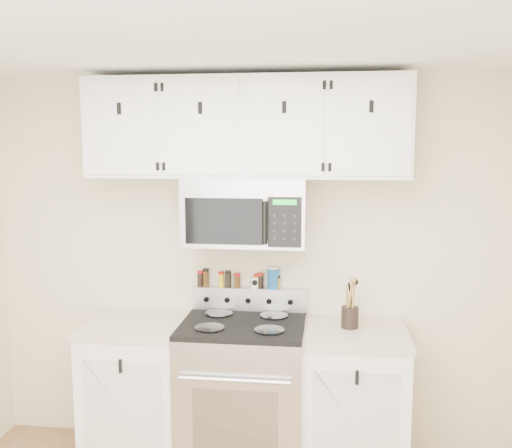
{
  "coord_description": "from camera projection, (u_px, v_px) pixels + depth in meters",
  "views": [
    {
      "loc": [
        0.5,
        -1.97,
        2.03
      ],
      "look_at": [
        0.08,
        1.45,
        1.57
      ],
      "focal_mm": 40.0,
      "sensor_mm": 36.0,
      "label": 1
    }
  ],
  "objects": [
    {
      "name": "back_wall",
      "position": [
        250.0,
        265.0,
        3.82
      ],
      "size": [
        3.5,
        0.01,
        2.5
      ],
      "primitive_type": "cube",
      "color": "beige",
      "rests_on": "floor"
    },
    {
      "name": "ceiling",
      "position": [
        180.0,
        9.0,
        1.93
      ],
      "size": [
        3.5,
        3.5,
        0.01
      ],
      "primitive_type": "cube",
      "color": "white",
      "rests_on": "back_wall"
    },
    {
      "name": "range",
      "position": [
        243.0,
        393.0,
        3.61
      ],
      "size": [
        0.76,
        0.65,
        1.1
      ],
      "color": "#B7B7BA",
      "rests_on": "floor"
    },
    {
      "name": "base_cabinet_left",
      "position": [
        139.0,
        390.0,
        3.71
      ],
      "size": [
        0.64,
        0.62,
        0.92
      ],
      "color": "white",
      "rests_on": "floor"
    },
    {
      "name": "base_cabinet_right",
      "position": [
        353.0,
        401.0,
        3.55
      ],
      "size": [
        0.64,
        0.62,
        0.92
      ],
      "color": "white",
      "rests_on": "floor"
    },
    {
      "name": "microwave",
      "position": [
        246.0,
        211.0,
        3.58
      ],
      "size": [
        0.76,
        0.44,
        0.42
      ],
      "color": "#9E9EA3",
      "rests_on": "back_wall"
    },
    {
      "name": "upper_cabinets",
      "position": [
        246.0,
        128.0,
        3.53
      ],
      "size": [
        2.0,
        0.35,
        0.62
      ],
      "color": "white",
      "rests_on": "back_wall"
    },
    {
      "name": "utensil_crock",
      "position": [
        350.0,
        316.0,
        3.52
      ],
      "size": [
        0.11,
        0.11,
        0.31
      ],
      "color": "black",
      "rests_on": "base_cabinet_right"
    },
    {
      "name": "kitchen_timer",
      "position": [
        255.0,
        282.0,
        3.79
      ],
      "size": [
        0.08,
        0.07,
        0.07
      ],
      "primitive_type": "cube",
      "rotation": [
        0.0,
        0.0,
        0.35
      ],
      "color": "white",
      "rests_on": "range"
    },
    {
      "name": "salt_canister",
      "position": [
        273.0,
        278.0,
        3.77
      ],
      "size": [
        0.08,
        0.08,
        0.15
      ],
      "color": "#165697",
      "rests_on": "range"
    },
    {
      "name": "spice_jar_0",
      "position": [
        200.0,
        278.0,
        3.83
      ],
      "size": [
        0.04,
        0.04,
        0.11
      ],
      "color": "black",
      "rests_on": "range"
    },
    {
      "name": "spice_jar_1",
      "position": [
        206.0,
        277.0,
        3.83
      ],
      "size": [
        0.04,
        0.04,
        0.12
      ],
      "color": "#3E290E",
      "rests_on": "range"
    },
    {
      "name": "spice_jar_2",
      "position": [
        221.0,
        279.0,
        3.82
      ],
      "size": [
        0.04,
        0.04,
        0.1
      ],
      "color": "yellow",
      "rests_on": "range"
    },
    {
      "name": "spice_jar_3",
      "position": [
        228.0,
        279.0,
        3.81
      ],
      "size": [
        0.04,
        0.04,
        0.11
      ],
      "color": "black",
      "rests_on": "range"
    },
    {
      "name": "spice_jar_4",
      "position": [
        237.0,
        280.0,
        3.8
      ],
      "size": [
        0.04,
        0.04,
        0.1
      ],
      "color": "#452C10",
      "rests_on": "range"
    },
    {
      "name": "spice_jar_5",
      "position": [
        257.0,
        281.0,
        3.79
      ],
      "size": [
        0.05,
        0.05,
        0.09
      ],
      "color": "yellow",
      "rests_on": "range"
    },
    {
      "name": "spice_jar_6",
      "position": [
        260.0,
        280.0,
        3.79
      ],
      "size": [
        0.05,
        0.05,
        0.1
      ],
      "color": "black",
      "rests_on": "range"
    },
    {
      "name": "spice_jar_7",
      "position": [
        273.0,
        280.0,
        3.77
      ],
      "size": [
        0.04,
        0.04,
        0.11
      ],
      "color": "#422A10",
      "rests_on": "range"
    },
    {
      "name": "spice_jar_8",
      "position": [
        277.0,
        282.0,
        3.77
      ],
      "size": [
        0.04,
        0.04,
        0.09
      ],
      "color": "orange",
      "rests_on": "range"
    }
  ]
}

